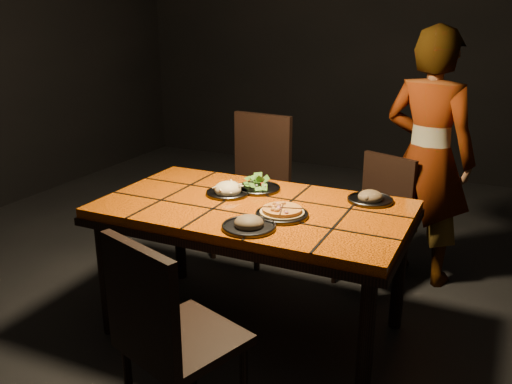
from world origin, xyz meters
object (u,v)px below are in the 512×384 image
at_px(chair_far_left, 255,176).
at_px(chair_near, 166,331).
at_px(chair_far_right, 378,212).
at_px(plate_pasta, 228,191).
at_px(dining_table, 253,218).
at_px(plate_pizza, 282,213).
at_px(diner, 428,158).

bearing_deg(chair_far_left, chair_near, -69.10).
distance_m(chair_far_right, plate_pasta, 1.08).
bearing_deg(chair_far_right, chair_near, -81.36).
xyz_separation_m(chair_near, plate_pasta, (-0.26, 1.01, 0.24)).
relative_size(dining_table, plate_pizza, 5.89).
distance_m(chair_near, plate_pizza, 0.87).
relative_size(dining_table, chair_far_left, 1.59).
height_order(chair_far_left, diner, diner).
height_order(chair_near, chair_far_right, chair_near).
distance_m(dining_table, plate_pasta, 0.24).
relative_size(chair_far_left, plate_pasta, 4.21).
xyz_separation_m(chair_far_right, plate_pizza, (-0.27, -0.99, 0.29)).
distance_m(chair_near, diner, 2.13).
relative_size(chair_far_left, chair_far_right, 1.21).
relative_size(plate_pizza, plate_pasta, 1.13).
xyz_separation_m(chair_near, chair_far_right, (0.41, 1.81, -0.05)).
bearing_deg(dining_table, plate_pasta, 156.08).
bearing_deg(plate_pasta, diner, 47.09).
height_order(plate_pizza, plate_pasta, plate_pasta).
distance_m(plate_pizza, plate_pasta, 0.44).
distance_m(chair_far_right, diner, 0.47).
bearing_deg(plate_pizza, chair_far_right, 74.78).
height_order(chair_far_left, plate_pasta, chair_far_left).
bearing_deg(chair_far_right, plate_pasta, -108.47).
relative_size(dining_table, plate_pasta, 6.68).
bearing_deg(chair_near, dining_table, -67.48).
height_order(chair_far_right, plate_pasta, chair_far_right).
height_order(chair_near, plate_pasta, chair_near).
height_order(chair_far_right, plate_pizza, chair_far_right).
bearing_deg(diner, chair_near, 88.17).
bearing_deg(diner, chair_far_right, 53.83).
distance_m(dining_table, plate_pizza, 0.24).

